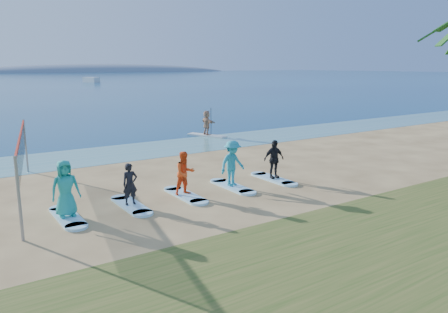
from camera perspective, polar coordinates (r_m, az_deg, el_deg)
ground at (r=17.32m, az=2.79°, el=-4.82°), size 600.00×600.00×0.00m
shallow_water at (r=26.25m, az=-11.01°, el=0.76°), size 600.00×600.00×0.00m
island_ridge at (r=330.43m, az=-15.62°, el=10.59°), size 220.00×56.00×18.00m
volleyball_net at (r=17.93m, az=-24.93°, el=0.91°), size 1.80×8.93×2.50m
paddleboard at (r=31.02m, az=-2.25°, el=2.76°), size 1.83×3.03×0.12m
paddleboarder at (r=30.89m, az=-2.26°, el=4.44°), size 0.58×1.61×1.72m
boat_offshore_b at (r=133.76m, az=-16.93°, el=9.25°), size 3.76×5.80×1.47m
surfboard_0 at (r=15.44m, az=-19.76°, el=-7.47°), size 0.70×2.20×0.09m
student_0 at (r=15.15m, az=-20.02°, el=-3.94°), size 0.92×0.60×1.88m
surfboard_1 at (r=16.06m, az=-12.06°, el=-6.26°), size 0.70×2.20×0.09m
student_1 at (r=15.84m, az=-12.18°, el=-3.53°), size 0.55×0.37×1.50m
surfboard_2 at (r=16.95m, az=-5.08°, el=-5.07°), size 0.70×2.20×0.09m
student_2 at (r=16.72m, az=-5.14°, el=-2.17°), size 0.83×0.66×1.68m
surfboard_3 at (r=18.07m, az=1.09°, el=-3.94°), size 0.70×2.20×0.09m
student_3 at (r=17.83m, az=1.10°, el=-0.89°), size 1.31×0.87×1.88m
surfboard_4 at (r=19.38m, az=6.47°, el=-2.93°), size 0.70×2.20×0.09m
student_4 at (r=19.18m, az=6.53°, el=-0.35°), size 1.03×0.53×1.70m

